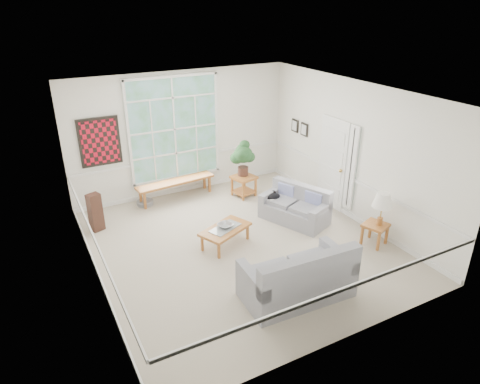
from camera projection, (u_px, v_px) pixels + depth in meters
name	position (u px, v px, depth m)	size (l,w,h in m)	color
floor	(240.00, 244.00, 8.58)	(5.50, 6.00, 0.01)	#A89C89
ceiling	(240.00, 94.00, 7.33)	(5.50, 6.00, 0.02)	white
wall_back	(182.00, 134.00, 10.36)	(5.50, 0.02, 3.00)	white
wall_front	(349.00, 252.00, 5.54)	(5.50, 0.02, 3.00)	white
wall_left	(88.00, 206.00, 6.77)	(0.02, 6.00, 3.00)	white
wall_right	(354.00, 152.00, 9.13)	(0.02, 6.00, 3.00)	white
window_back	(174.00, 129.00, 10.18)	(2.30, 0.08, 2.40)	white
entry_door	(332.00, 163.00, 9.78)	(0.08, 0.90, 2.10)	white
door_sidelight	(351.00, 168.00, 9.23)	(0.08, 0.26, 1.90)	white
wall_art	(100.00, 142.00, 9.44)	(0.90, 0.06, 1.10)	maroon
wall_frame_near	(304.00, 130.00, 10.49)	(0.04, 0.26, 0.32)	black
wall_frame_far	(295.00, 126.00, 10.81)	(0.04, 0.26, 0.32)	black
loveseat_right	(295.00, 205.00, 9.31)	(0.75, 1.45, 0.78)	gray
loveseat_front	(297.00, 271.00, 6.92)	(1.78, 0.92, 0.96)	gray
coffee_table	(225.00, 236.00, 8.48)	(1.02, 0.56, 0.38)	#9F5C26
pewter_bowl	(225.00, 225.00, 8.41)	(0.35, 0.35, 0.09)	gray
window_bench	(176.00, 190.00, 10.45)	(1.95, 0.38, 0.46)	#9F5C26
end_table	(244.00, 186.00, 10.57)	(0.52, 0.52, 0.52)	#9F5C26
houseplant	(243.00, 158.00, 10.35)	(0.51, 0.51, 0.87)	#224A24
side_table	(374.00, 234.00, 8.49)	(0.44, 0.44, 0.45)	#9F5C26
table_lamp	(382.00, 209.00, 8.25)	(0.39, 0.39, 0.68)	silver
pet_bed	(145.00, 202.00, 10.18)	(0.40, 0.40, 0.12)	slate
floor_speaker	(95.00, 212.00, 8.94)	(0.26, 0.20, 0.83)	#3B2118
cat	(273.00, 196.00, 9.51)	(0.33, 0.23, 0.15)	black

